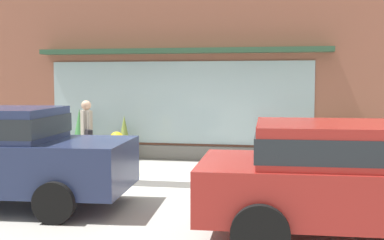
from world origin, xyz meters
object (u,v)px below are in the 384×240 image
(potted_plant_near_hydrant, at_px, (337,146))
(potted_plant_corner_tall, at_px, (80,135))
(potted_plant_trailing_edge, at_px, (124,139))
(fire_hydrant, at_px, (117,153))
(parked_car_red, at_px, (358,173))
(potted_plant_doorstep, at_px, (377,151))
(pedestrian_with_handbag, at_px, (87,131))

(potted_plant_near_hydrant, bearing_deg, potted_plant_corner_tall, 179.32)
(potted_plant_trailing_edge, xyz_separation_m, potted_plant_near_hydrant, (5.18, -0.08, -0.06))
(fire_hydrant, distance_m, parked_car_red, 5.80)
(potted_plant_doorstep, bearing_deg, potted_plant_trailing_edge, 177.71)
(fire_hydrant, xyz_separation_m, potted_plant_doorstep, (5.59, 1.68, -0.06))
(potted_plant_corner_tall, bearing_deg, potted_plant_near_hydrant, -0.68)
(fire_hydrant, bearing_deg, potted_plant_corner_tall, 130.93)
(fire_hydrant, relative_size, potted_plant_trailing_edge, 0.82)
(potted_plant_corner_tall, relative_size, potted_plant_doorstep, 1.80)
(parked_car_red, distance_m, potted_plant_near_hydrant, 5.57)
(potted_plant_corner_tall, distance_m, potted_plant_near_hydrant, 6.39)
(potted_plant_doorstep, height_order, potted_plant_near_hydrant, potted_plant_near_hydrant)
(parked_car_red, xyz_separation_m, potted_plant_near_hydrant, (0.26, 5.55, -0.38))
(pedestrian_with_handbag, bearing_deg, fire_hydrant, 47.12)
(fire_hydrant, relative_size, potted_plant_doorstep, 1.29)
(pedestrian_with_handbag, bearing_deg, potted_plant_near_hydrant, 71.77)
(potted_plant_trailing_edge, distance_m, potted_plant_near_hydrant, 5.18)
(potted_plant_near_hydrant, bearing_deg, potted_plant_trailing_edge, 179.13)
(potted_plant_trailing_edge, xyz_separation_m, potted_plant_corner_tall, (-1.20, -0.00, 0.07))
(pedestrian_with_handbag, xyz_separation_m, potted_plant_corner_tall, (-0.96, 1.84, -0.29))
(potted_plant_trailing_edge, bearing_deg, parked_car_red, -48.82)
(parked_car_red, xyz_separation_m, potted_plant_trailing_edge, (-4.92, 5.62, -0.32))
(potted_plant_corner_tall, bearing_deg, pedestrian_with_handbag, -62.44)
(pedestrian_with_handbag, relative_size, potted_plant_near_hydrant, 1.77)
(parked_car_red, xyz_separation_m, potted_plant_corner_tall, (-6.12, 5.62, -0.25))
(pedestrian_with_handbag, distance_m, potted_plant_trailing_edge, 1.90)
(pedestrian_with_handbag, bearing_deg, potted_plant_corner_tall, 171.29)
(potted_plant_near_hydrant, bearing_deg, fire_hydrant, -158.60)
(fire_hydrant, height_order, pedestrian_with_handbag, pedestrian_with_handbag)
(parked_car_red, xyz_separation_m, potted_plant_doorstep, (1.14, 5.38, -0.44))
(parked_car_red, relative_size, potted_plant_corner_tall, 3.25)
(fire_hydrant, distance_m, potted_plant_trailing_edge, 1.98)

